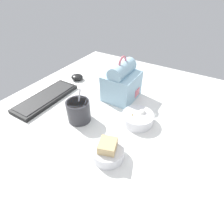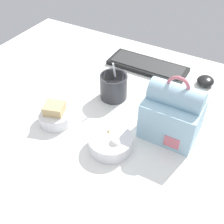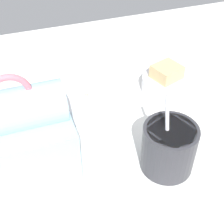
{
  "view_description": "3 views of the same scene",
  "coord_description": "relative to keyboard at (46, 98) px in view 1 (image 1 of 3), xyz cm",
  "views": [
    {
      "loc": [
        -45.54,
        -31.16,
        53.2
      ],
      "look_at": [
        3.51,
        -1.41,
        7.0
      ],
      "focal_mm": 28.0,
      "sensor_mm": 36.0,
      "label": 1
    },
    {
      "loc": [
        37.21,
        -61.15,
        68.42
      ],
      "look_at": [
        3.51,
        -1.41,
        7.0
      ],
      "focal_mm": 45.0,
      "sensor_mm": 36.0,
      "label": 2
    },
    {
      "loc": [
        19.82,
        44.72,
        49.21
      ],
      "look_at": [
        3.51,
        -1.41,
        7.0
      ],
      "focal_mm": 50.0,
      "sensor_mm": 36.0,
      "label": 3
    }
  ],
  "objects": [
    {
      "name": "desk_surface",
      "position": [
        0.26,
        -35.88,
        -2.02
      ],
      "size": [
        140.0,
        110.0,
        2.0
      ],
      "color": "white",
      "rests_on": "ground"
    },
    {
      "name": "keyboard",
      "position": [
        0.0,
        0.0,
        0.0
      ],
      "size": [
        33.73,
        12.68,
        2.1
      ],
      "color": "black",
      "rests_on": "desk_surface"
    },
    {
      "name": "lunch_bag",
      "position": [
        22.27,
        -31.69,
        7.46
      ],
      "size": [
        17.18,
        15.01,
        21.98
      ],
      "color": "#9EC6DB",
      "rests_on": "desk_surface"
    },
    {
      "name": "soup_cup",
      "position": [
        -2.74,
        -24.54,
        3.98
      ],
      "size": [
        10.0,
        10.0,
        15.95
      ],
      "color": "#333338",
      "rests_on": "desk_surface"
    },
    {
      "name": "bento_bowl_snacks",
      "position": [
        8.74,
        -47.04,
        1.39
      ],
      "size": [
        13.52,
        13.52,
        5.88
      ],
      "color": "silver",
      "rests_on": "desk_surface"
    },
    {
      "name": "computer_mouse",
      "position": [
        25.08,
        0.29,
        0.61
      ],
      "size": [
        6.62,
        7.24,
        3.26
      ],
      "color": "black",
      "rests_on": "desk_surface"
    },
    {
      "name": "bento_bowl_sandwich",
      "position": [
        -13.18,
        -45.88,
        1.74
      ],
      "size": [
        11.46,
        11.46,
        7.39
      ],
      "color": "silver",
      "rests_on": "desk_surface"
    }
  ]
}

